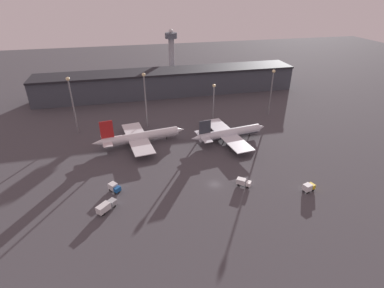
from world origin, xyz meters
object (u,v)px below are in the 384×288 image
at_px(service_vehicle_0, 106,206).
at_px(control_tower, 171,51).
at_px(service_vehicle_2, 114,187).
at_px(airplane_0, 140,137).
at_px(service_vehicle_3, 243,182).
at_px(airplane_1, 229,133).
at_px(service_vehicle_1, 309,187).

relative_size(service_vehicle_0, control_tower, 0.19).
relative_size(service_vehicle_0, service_vehicle_2, 1.39).
distance_m(airplane_0, service_vehicle_2, 37.09).
xyz_separation_m(service_vehicle_0, service_vehicle_3, (50.37, 2.89, -0.20)).
bearing_deg(control_tower, service_vehicle_3, -89.24).
relative_size(airplane_1, service_vehicle_1, 7.92).
height_order(airplane_1, control_tower, control_tower).
bearing_deg(service_vehicle_3, service_vehicle_0, -138.90).
bearing_deg(airplane_0, control_tower, 64.06).
height_order(service_vehicle_2, control_tower, control_tower).
height_order(service_vehicle_0, control_tower, control_tower).
bearing_deg(service_vehicle_2, service_vehicle_0, -53.20).
xyz_separation_m(service_vehicle_2, control_tower, (45.67, 138.64, 20.57)).
distance_m(service_vehicle_3, control_tower, 147.71).
xyz_separation_m(service_vehicle_0, service_vehicle_1, (72.53, -5.80, -0.06)).
relative_size(airplane_0, service_vehicle_1, 8.76).
bearing_deg(airplane_1, control_tower, 86.67).
bearing_deg(service_vehicle_1, airplane_0, 120.24).
height_order(airplane_0, service_vehicle_1, airplane_0).
bearing_deg(service_vehicle_3, service_vehicle_1, 16.39).
bearing_deg(airplane_0, service_vehicle_3, -58.35).
bearing_deg(control_tower, service_vehicle_1, -81.16).
bearing_deg(airplane_0, service_vehicle_1, -49.78).
xyz_separation_m(airplane_0, service_vehicle_2, (-12.25, -34.95, -2.03)).
bearing_deg(control_tower, service_vehicle_0, -107.99).
xyz_separation_m(service_vehicle_1, service_vehicle_2, (-69.77, 16.31, -0.04)).
bearing_deg(airplane_1, service_vehicle_3, -109.05).
xyz_separation_m(airplane_1, service_vehicle_3, (-7.14, -36.81, -2.04)).
relative_size(airplane_0, service_vehicle_3, 7.92).
height_order(airplane_1, service_vehicle_1, airplane_1).
bearing_deg(service_vehicle_1, service_vehicle_0, 157.37).
distance_m(airplane_1, service_vehicle_0, 69.91).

